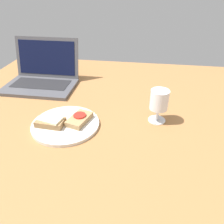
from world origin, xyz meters
TOP-DOWN VIEW (x-y plane):
  - wooden_table at (0.00, 0.00)cm, footprint 140.00×140.00cm
  - plate at (-11.67, -5.02)cm, footprint 25.29×25.29cm
  - sandwich_with_tomato at (-6.70, -3.09)cm, footprint 8.91×11.93cm
  - sandwich_with_cheese at (-16.64, -6.88)cm, footprint 10.51×6.95cm
  - wine_glass at (22.40, 3.70)cm, footprint 6.90×6.90cm
  - laptop at (-35.20, 28.55)cm, footprint 34.64×27.28cm

SIDE VIEW (x-z plane):
  - wooden_table at x=0.00cm, z-range 0.00..3.00cm
  - plate at x=-11.67cm, z-range 3.00..4.19cm
  - sandwich_with_tomato at x=-6.70cm, z-range 4.02..6.60cm
  - sandwich_with_cheese at x=-16.64cm, z-range 4.11..7.09cm
  - laptop at x=-35.20cm, z-range -3.40..18.24cm
  - wine_glass at x=22.40cm, z-range 5.08..18.10cm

